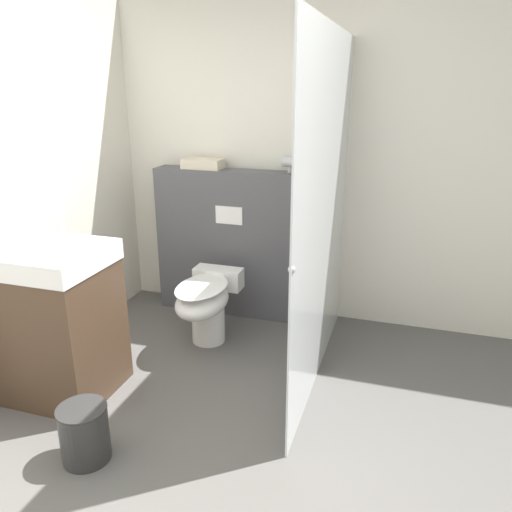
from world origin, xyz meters
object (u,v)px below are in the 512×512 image
object	(u,v)px
waste_bin	(85,433)
toilet	(206,303)
sink_vanity	(58,321)
hair_drier	(295,162)

from	to	relation	value
waste_bin	toilet	bearing A→B (deg)	85.06
toilet	sink_vanity	distance (m)	1.04
sink_vanity	hair_drier	size ratio (longest dim) A/B	5.24
hair_drier	waste_bin	size ratio (longest dim) A/B	0.68
sink_vanity	hair_drier	world-z (taller)	hair_drier
sink_vanity	waste_bin	bearing A→B (deg)	-44.58
toilet	waste_bin	xyz separation A→B (m)	(-0.11, -1.32, -0.17)
toilet	hair_drier	xyz separation A→B (m)	(0.50, 0.59, 0.95)
waste_bin	sink_vanity	bearing A→B (deg)	135.42
toilet	waste_bin	bearing A→B (deg)	-94.94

